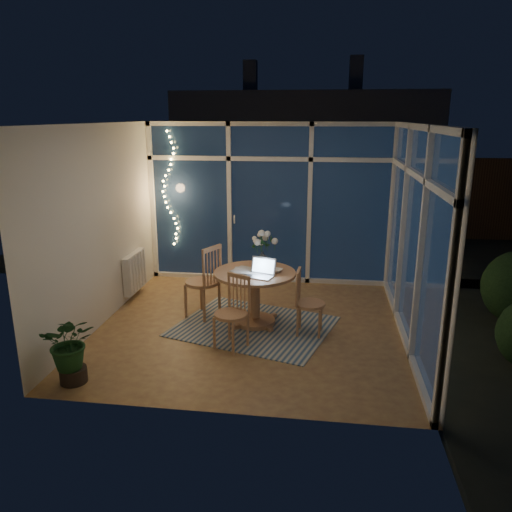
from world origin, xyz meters
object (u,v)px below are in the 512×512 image
(chair_front, at_px, (231,313))
(laptop, at_px, (260,268))
(flower_vase, at_px, (262,258))
(chair_right, at_px, (310,302))
(dining_table, at_px, (255,298))
(chair_left, at_px, (202,281))
(potted_plant, at_px, (71,349))

(chair_front, distance_m, laptop, 0.73)
(laptop, bearing_deg, flower_vase, 110.85)
(chair_right, xyz_separation_m, chair_front, (-0.91, -0.52, 0.02))
(dining_table, distance_m, flower_vase, 0.57)
(chair_left, distance_m, flower_vase, 0.88)
(potted_plant, bearing_deg, chair_left, 64.38)
(laptop, height_order, potted_plant, laptop)
(dining_table, height_order, chair_left, chair_left)
(chair_front, height_order, laptop, laptop)
(chair_front, bearing_deg, flower_vase, 104.99)
(chair_front, height_order, potted_plant, chair_front)
(dining_table, xyz_separation_m, laptop, (0.09, -0.20, 0.49))
(dining_table, distance_m, potted_plant, 2.42)
(dining_table, bearing_deg, chair_front, -103.79)
(dining_table, bearing_deg, chair_right, -16.87)
(chair_right, relative_size, laptop, 2.57)
(dining_table, bearing_deg, potted_plant, -133.55)
(chair_left, height_order, flower_vase, chair_left)
(chair_front, bearing_deg, dining_table, 104.24)
(dining_table, distance_m, chair_right, 0.77)
(chair_right, bearing_deg, potted_plant, 126.20)
(chair_front, distance_m, potted_plant, 1.80)
(chair_front, relative_size, laptop, 2.69)
(laptop, bearing_deg, chair_front, -98.59)
(flower_vase, bearing_deg, laptop, -87.04)
(dining_table, relative_size, chair_left, 1.03)
(chair_right, height_order, chair_front, chair_front)
(dining_table, distance_m, laptop, 0.53)
(flower_vase, height_order, potted_plant, flower_vase)
(chair_left, distance_m, chair_right, 1.53)
(dining_table, bearing_deg, flower_vase, 78.76)
(laptop, relative_size, flower_vase, 1.59)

